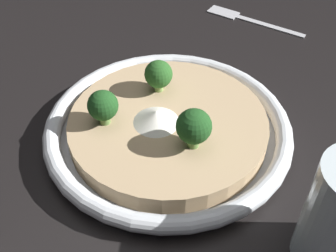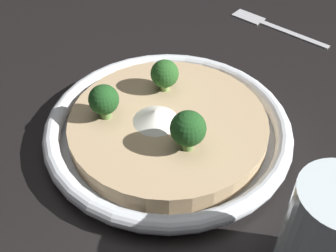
{
  "view_description": "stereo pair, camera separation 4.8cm",
  "coord_description": "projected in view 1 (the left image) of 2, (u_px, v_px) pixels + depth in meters",
  "views": [
    {
      "loc": [
        0.15,
        -0.32,
        0.35
      ],
      "look_at": [
        0.0,
        0.0,
        0.02
      ],
      "focal_mm": 45.0,
      "sensor_mm": 36.0,
      "label": 1
    },
    {
      "loc": [
        0.19,
        -0.29,
        0.35
      ],
      "look_at": [
        0.0,
        0.0,
        0.02
      ],
      "focal_mm": 45.0,
      "sensor_mm": 36.0,
      "label": 2
    }
  ],
  "objects": [
    {
      "name": "ground_plane",
      "position": [
        168.0,
        138.0,
        0.49
      ],
      "size": [
        6.0,
        6.0,
        0.0
      ],
      "primitive_type": "plane",
      "color": "black"
    },
    {
      "name": "cheese_sprinkle",
      "position": [
        156.0,
        117.0,
        0.46
      ],
      "size": [
        0.05,
        0.05,
        0.02
      ],
      "color": "white",
      "rests_on": "risotto_bowl"
    },
    {
      "name": "broccoli_back",
      "position": [
        158.0,
        75.0,
        0.49
      ],
      "size": [
        0.03,
        0.03,
        0.04
      ],
      "color": "#84A856",
      "rests_on": "risotto_bowl"
    },
    {
      "name": "broccoli_front_right",
      "position": [
        194.0,
        127.0,
        0.42
      ],
      "size": [
        0.04,
        0.04,
        0.05
      ],
      "color": "#668E47",
      "rests_on": "risotto_bowl"
    },
    {
      "name": "risotto_bowl",
      "position": [
        168.0,
        128.0,
        0.48
      ],
      "size": [
        0.28,
        0.28,
        0.03
      ],
      "color": "silver",
      "rests_on": "ground_plane"
    },
    {
      "name": "broccoli_left",
      "position": [
        103.0,
        106.0,
        0.45
      ],
      "size": [
        0.03,
        0.03,
        0.04
      ],
      "color": "#668E47",
      "rests_on": "risotto_bowl"
    },
    {
      "name": "fork_utensil",
      "position": [
        245.0,
        18.0,
        0.69
      ],
      "size": [
        0.17,
        0.04,
        0.0
      ],
      "rotation": [
        0.0,
        0.0,
        3.01
      ],
      "color": "#B7B7BC",
      "rests_on": "ground_plane"
    }
  ]
}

